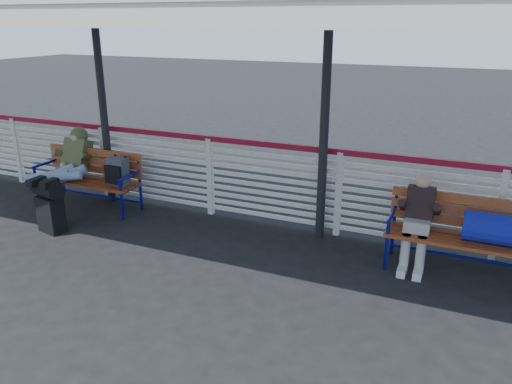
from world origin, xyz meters
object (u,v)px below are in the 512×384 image
at_px(bench_right, 480,229).
at_px(traveler_man, 64,170).
at_px(luggage_stack, 49,203).
at_px(bench_left, 97,173).
at_px(companion_person, 418,220).

distance_m(bench_right, traveler_man, 5.89).
relative_size(bench_right, traveler_man, 1.10).
distance_m(luggage_stack, bench_right, 5.62).
xyz_separation_m(bench_left, companion_person, (4.88, -0.04, 0.01)).
relative_size(traveler_man, companion_person, 1.43).
relative_size(bench_left, companion_person, 1.57).
distance_m(traveler_man, companion_person, 5.21).
xyz_separation_m(luggage_stack, bench_right, (5.53, 1.00, 0.17)).
height_order(luggage_stack, bench_left, bench_left).
height_order(traveler_man, companion_person, traveler_man).
xyz_separation_m(luggage_stack, traveler_man, (-0.35, 0.69, 0.26)).
relative_size(luggage_stack, traveler_man, 0.48).
height_order(luggage_stack, traveler_man, traveler_man).
bearing_deg(companion_person, luggage_stack, -168.36).
xyz_separation_m(bench_right, traveler_man, (-5.88, -0.32, 0.09)).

